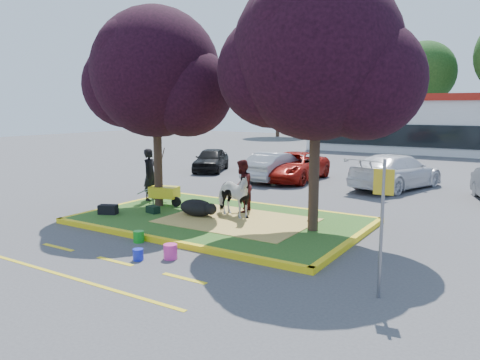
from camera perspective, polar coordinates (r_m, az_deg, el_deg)
The scene contains 31 objects.
ground at distance 14.13m, azimuth -2.39°, elevation -5.25°, with size 90.00×90.00×0.00m, color #424244.
median_island at distance 14.11m, azimuth -2.39°, elevation -4.95°, with size 8.00×5.00×0.15m, color #255A1C.
curb_near at distance 12.15m, azimuth -9.37°, elevation -7.35°, with size 8.30×0.16×0.15m, color yellow.
curb_far at distance 16.25m, azimuth 2.79°, elevation -3.11°, with size 8.30×0.16×0.15m, color yellow.
curb_left at distance 16.71m, azimuth -14.00°, elevation -3.03°, with size 0.16×5.30×0.15m, color yellow.
curb_right at distance 12.33m, azimuth 13.54°, elevation -7.24°, with size 0.16×5.30×0.15m, color yellow.
straw_bedding at distance 13.77m, azimuth -0.33°, elevation -4.95°, with size 4.20×3.00×0.01m, color #E7CB5F.
tree_purple_left at distance 15.76m, azimuth -10.22°, elevation 12.06°, with size 5.06×4.20×6.51m.
tree_purple_right at distance 12.49m, azimuth 9.40°, elevation 13.88°, with size 5.30×4.40×6.82m.
fire_lane_stripe_a at distance 12.56m, azimuth -21.28°, elevation -7.65°, with size 1.10×0.12×0.01m, color yellow.
fire_lane_stripe_b at distance 11.07m, azimuth -15.00°, elevation -9.55°, with size 1.10×0.12×0.01m, color yellow.
fire_lane_stripe_c at distance 9.77m, azimuth -6.81°, elevation -11.83°, with size 1.10×0.12×0.01m, color yellow.
fire_lane_long at distance 10.35m, azimuth -19.96°, elevation -11.11°, with size 6.00×0.10×0.01m, color yellow.
retail_building at distance 39.70m, azimuth 23.96°, elevation 6.39°, with size 20.40×8.40×4.40m.
treeline at distance 49.50m, azimuth 25.16°, elevation 13.02°, with size 46.58×7.80×14.63m.
cow at distance 14.08m, azimuth -0.98°, elevation -1.87°, with size 0.72×1.59×1.34m, color white.
calf at distance 14.37m, azimuth -5.30°, elevation -3.38°, with size 1.18×0.67×0.51m, color black.
handler at distance 16.96m, azimuth -10.88°, elevation 0.67°, with size 0.67×0.44×1.84m, color black.
visitor_a at distance 14.69m, azimuth 0.24°, elevation -0.76°, with size 0.81×0.63×1.67m, color #411212.
visitor_b at distance 13.69m, azimuth 8.87°, elevation -2.78°, with size 0.65×0.27×1.11m, color black.
wheelbarrow at distance 16.04m, azimuth -9.18°, elevation -1.50°, with size 1.69×0.76×0.64m.
gear_bag_dark at distance 15.14m, azimuth -15.79°, elevation -3.48°, with size 0.57×0.31×0.29m, color black.
gear_bag_green at distance 14.98m, azimuth -10.57°, elevation -3.55°, with size 0.42×0.26×0.22m, color black.
sign_post at distance 8.70m, azimuth 16.96°, elevation -3.91°, with size 0.36×0.07×2.55m.
bucket_green at distance 12.39m, azimuth -12.25°, elevation -6.77°, with size 0.28×0.28×0.30m, color #189F20.
bucket_pink at distance 10.95m, azimuth -8.48°, elevation -8.62°, with size 0.32×0.32×0.34m, color #EC3496.
bucket_blue at distance 11.00m, azimuth -12.31°, elevation -8.87°, with size 0.24×0.24×0.26m, color #1726BF.
car_black at distance 25.39m, azimuth -3.55°, elevation 2.50°, with size 1.49×3.71×1.26m, color black.
car_silver at distance 22.09m, azimuth 4.40°, elevation 1.65°, with size 1.43×4.11×1.35m, color #9EA2A6.
car_red at distance 22.24m, azimuth 6.51°, elevation 1.65°, with size 2.22×4.82×1.34m, color #9F150D.
car_white at distance 20.95m, azimuth 18.48°, elevation 0.99°, with size 2.07×5.10×1.48m, color white.
Camera 1 is at (7.79, -11.27, 3.45)m, focal length 35.00 mm.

